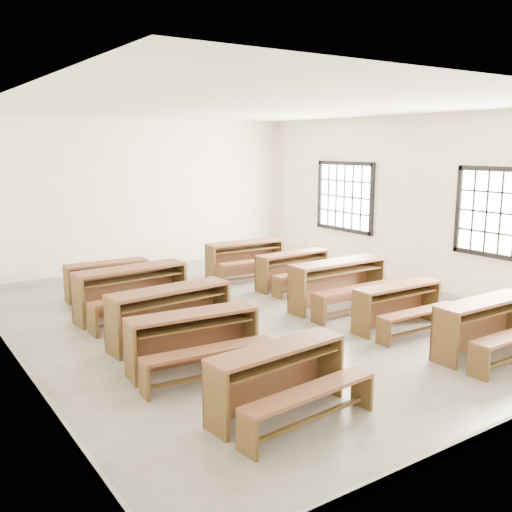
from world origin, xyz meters
TOP-DOWN VIEW (x-y plane):
  - room at (0.09, 0.00)m, footprint 8.50×8.50m
  - desk_set_0 at (-1.57, -2.76)m, footprint 1.60×0.93m
  - desk_set_1 at (-1.75, -1.30)m, footprint 1.64×0.95m
  - desk_set_2 at (-1.56, -0.29)m, footprint 1.78×1.02m
  - desk_set_3 at (-1.53, 1.17)m, footprint 1.82×1.03m
  - desk_set_4 at (-1.46, 2.50)m, footprint 1.45×0.79m
  - desk_set_5 at (1.61, -2.91)m, footprint 1.59×0.83m
  - desk_set_6 at (1.48, -1.56)m, footprint 1.48×0.79m
  - desk_set_7 at (1.49, -0.26)m, footprint 1.76×0.92m
  - desk_set_8 at (1.71, 1.26)m, footprint 1.52×0.84m
  - desk_set_9 at (1.45, 2.51)m, footprint 1.66×0.91m

SIDE VIEW (x-z plane):
  - desk_set_4 at x=-1.46m, z-range 0.05..0.69m
  - desk_set_6 at x=1.48m, z-range 0.05..0.71m
  - desk_set_8 at x=1.71m, z-range 0.06..0.73m
  - desk_set_0 at x=-1.57m, z-range 0.06..0.75m
  - desk_set_1 at x=-1.75m, z-range 0.06..0.77m
  - desk_set_5 at x=1.61m, z-range 0.06..0.77m
  - desk_set_9 at x=1.45m, z-range 0.06..0.79m
  - desk_set_2 at x=-1.56m, z-range 0.06..0.84m
  - desk_set_7 at x=1.49m, z-range 0.07..0.85m
  - desk_set_3 at x=-1.53m, z-range 0.07..0.86m
  - room at x=0.09m, z-range 0.54..3.74m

